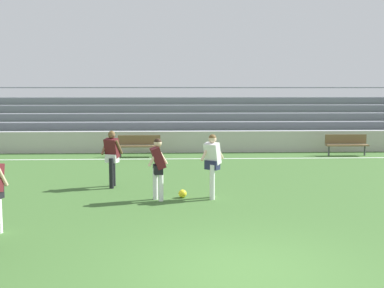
{
  "coord_description": "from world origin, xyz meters",
  "views": [
    {
      "loc": [
        -1.1,
        -7.31,
        2.93
      ],
      "look_at": [
        -0.54,
        7.11,
        1.21
      ],
      "focal_mm": 44.78,
      "sensor_mm": 36.0,
      "label": 1
    }
  ],
  "objects_px": {
    "bleacher_stand": "(162,120)",
    "player_dark_deep_cover": "(158,164)",
    "bench_far_right": "(346,143)",
    "player_dark_pressing_high": "(112,154)",
    "player_white_challenging": "(212,160)",
    "soccer_ball": "(183,194)",
    "bench_far_left": "(139,144)"
  },
  "relations": [
    {
      "from": "bleacher_stand",
      "to": "player_white_challenging",
      "type": "xyz_separation_m",
      "value": [
        1.61,
        -11.69,
        -0.26
      ]
    },
    {
      "from": "bench_far_right",
      "to": "player_dark_pressing_high",
      "type": "height_order",
      "value": "player_dark_pressing_high"
    },
    {
      "from": "bleacher_stand",
      "to": "bench_far_left",
      "type": "height_order",
      "value": "bleacher_stand"
    },
    {
      "from": "bleacher_stand",
      "to": "player_dark_pressing_high",
      "type": "xyz_separation_m",
      "value": [
        -1.21,
        -10.14,
        -0.29
      ]
    },
    {
      "from": "bench_far_right",
      "to": "player_dark_pressing_high",
      "type": "bearing_deg",
      "value": -145.97
    },
    {
      "from": "player_dark_deep_cover",
      "to": "soccer_ball",
      "type": "bearing_deg",
      "value": 21.4
    },
    {
      "from": "bench_far_right",
      "to": "player_white_challenging",
      "type": "xyz_separation_m",
      "value": [
        -6.42,
        -7.8,
        0.47
      ]
    },
    {
      "from": "player_dark_deep_cover",
      "to": "soccer_ball",
      "type": "height_order",
      "value": "player_dark_deep_cover"
    },
    {
      "from": "player_white_challenging",
      "to": "player_dark_pressing_high",
      "type": "distance_m",
      "value": 3.22
    },
    {
      "from": "bleacher_stand",
      "to": "bench_far_left",
      "type": "distance_m",
      "value": 4.06
    },
    {
      "from": "bench_far_right",
      "to": "player_dark_pressing_high",
      "type": "distance_m",
      "value": 11.16
    },
    {
      "from": "bleacher_stand",
      "to": "player_dark_deep_cover",
      "type": "relative_size",
      "value": 17.13
    },
    {
      "from": "player_white_challenging",
      "to": "soccer_ball",
      "type": "height_order",
      "value": "player_white_challenging"
    },
    {
      "from": "bleacher_stand",
      "to": "player_white_challenging",
      "type": "distance_m",
      "value": 11.81
    },
    {
      "from": "bleacher_stand",
      "to": "player_dark_deep_cover",
      "type": "distance_m",
      "value": 11.84
    },
    {
      "from": "player_white_challenging",
      "to": "player_dark_pressing_high",
      "type": "height_order",
      "value": "player_white_challenging"
    },
    {
      "from": "player_white_challenging",
      "to": "soccer_ball",
      "type": "distance_m",
      "value": 1.21
    },
    {
      "from": "bench_far_right",
      "to": "soccer_ball",
      "type": "distance_m",
      "value": 10.54
    },
    {
      "from": "bench_far_left",
      "to": "player_dark_pressing_high",
      "type": "xyz_separation_m",
      "value": [
        -0.34,
        -6.24,
        0.45
      ]
    },
    {
      "from": "soccer_ball",
      "to": "player_white_challenging",
      "type": "bearing_deg",
      "value": -8.23
    },
    {
      "from": "bench_far_right",
      "to": "player_white_challenging",
      "type": "distance_m",
      "value": 10.12
    },
    {
      "from": "bench_far_right",
      "to": "soccer_ball",
      "type": "xyz_separation_m",
      "value": [
        -7.21,
        -7.69,
        -0.44
      ]
    },
    {
      "from": "bench_far_left",
      "to": "soccer_ball",
      "type": "relative_size",
      "value": 8.18
    },
    {
      "from": "player_white_challenging",
      "to": "player_dark_deep_cover",
      "type": "height_order",
      "value": "player_white_challenging"
    },
    {
      "from": "player_white_challenging",
      "to": "soccer_ball",
      "type": "relative_size",
      "value": 7.76
    },
    {
      "from": "bleacher_stand",
      "to": "bench_far_right",
      "type": "bearing_deg",
      "value": -25.86
    },
    {
      "from": "player_white_challenging",
      "to": "player_dark_deep_cover",
      "type": "distance_m",
      "value": 1.43
    },
    {
      "from": "player_dark_deep_cover",
      "to": "player_dark_pressing_high",
      "type": "distance_m",
      "value": 2.2
    },
    {
      "from": "bleacher_stand",
      "to": "bench_far_right",
      "type": "height_order",
      "value": "bleacher_stand"
    },
    {
      "from": "player_dark_deep_cover",
      "to": "player_dark_pressing_high",
      "type": "bearing_deg",
      "value": 129.49
    },
    {
      "from": "bench_far_right",
      "to": "player_white_challenging",
      "type": "height_order",
      "value": "player_white_challenging"
    },
    {
      "from": "bench_far_left",
      "to": "player_dark_pressing_high",
      "type": "relative_size",
      "value": 1.08
    }
  ]
}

